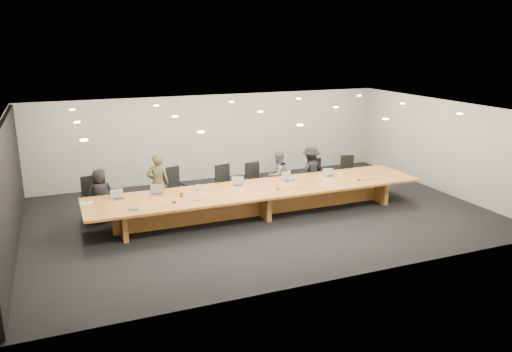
% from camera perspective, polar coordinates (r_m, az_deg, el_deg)
% --- Properties ---
extents(ground, '(12.00, 12.00, 0.00)m').
position_cam_1_polar(ground, '(13.40, 0.49, -4.44)').
color(ground, black).
rests_on(ground, ground).
extents(back_wall, '(12.00, 0.02, 2.80)m').
position_cam_1_polar(back_wall, '(16.67, -4.82, 4.45)').
color(back_wall, beige).
rests_on(back_wall, ground).
extents(left_wall_panel, '(0.08, 7.84, 2.74)m').
position_cam_1_polar(left_wall_panel, '(12.10, -26.44, -1.46)').
color(left_wall_panel, black).
rests_on(left_wall_panel, ground).
extents(conference_table, '(9.00, 1.80, 0.75)m').
position_cam_1_polar(conference_table, '(13.23, 0.49, -2.32)').
color(conference_table, '#925220').
rests_on(conference_table, ground).
extents(chair_far_left, '(0.71, 0.71, 1.16)m').
position_cam_1_polar(chair_far_left, '(13.51, -17.98, -2.45)').
color(chair_far_left, black).
rests_on(chair_far_left, ground).
extents(chair_left, '(0.73, 0.73, 1.20)m').
position_cam_1_polar(chair_left, '(13.75, -9.22, -1.49)').
color(chair_left, black).
rests_on(chair_left, ground).
extents(chair_mid_left, '(0.68, 0.68, 1.12)m').
position_cam_1_polar(chair_mid_left, '(14.20, -3.37, -0.94)').
color(chair_mid_left, black).
rests_on(chair_mid_left, ground).
extents(chair_mid_right, '(0.64, 0.64, 1.10)m').
position_cam_1_polar(chair_mid_right, '(14.50, -0.00, -0.61)').
color(chair_mid_right, black).
rests_on(chair_mid_right, ground).
extents(chair_right, '(0.63, 0.63, 1.03)m').
position_cam_1_polar(chair_right, '(15.41, 6.82, 0.10)').
color(chair_right, black).
rests_on(chair_right, ground).
extents(chair_far_right, '(0.63, 0.63, 1.02)m').
position_cam_1_polar(chair_far_right, '(15.97, 10.54, 0.49)').
color(chair_far_right, black).
rests_on(chair_far_right, ground).
extents(person_a, '(0.72, 0.51, 1.39)m').
position_cam_1_polar(person_a, '(13.35, -17.34, -2.10)').
color(person_a, black).
rests_on(person_a, ground).
extents(person_b, '(0.64, 0.47, 1.63)m').
position_cam_1_polar(person_b, '(13.60, -11.13, -0.84)').
color(person_b, '#3B3820').
rests_on(person_b, ground).
extents(person_c, '(0.83, 0.73, 1.42)m').
position_cam_1_polar(person_c, '(14.58, 2.52, 0.12)').
color(person_c, '#525154').
rests_on(person_c, ground).
extents(person_d, '(1.02, 0.74, 1.43)m').
position_cam_1_polar(person_d, '(15.18, 6.28, 0.67)').
color(person_d, black).
rests_on(person_d, ground).
extents(laptop_a, '(0.35, 0.29, 0.25)m').
position_cam_1_polar(laptop_a, '(12.65, -15.47, -2.06)').
color(laptop_a, tan).
rests_on(laptop_a, conference_table).
extents(laptop_b, '(0.38, 0.32, 0.26)m').
position_cam_1_polar(laptop_b, '(12.79, -11.27, -1.56)').
color(laptop_b, tan).
rests_on(laptop_b, conference_table).
extents(laptop_c, '(0.36, 0.31, 0.24)m').
position_cam_1_polar(laptop_c, '(13.31, -2.10, -0.65)').
color(laptop_c, beige).
rests_on(laptop_c, conference_table).
extents(laptop_d, '(0.43, 0.38, 0.28)m').
position_cam_1_polar(laptop_d, '(13.76, 3.90, -0.04)').
color(laptop_d, beige).
rests_on(laptop_d, conference_table).
extents(laptop_e, '(0.34, 0.28, 0.23)m').
position_cam_1_polar(laptop_e, '(14.36, 8.39, 0.37)').
color(laptop_e, beige).
rests_on(laptop_e, conference_table).
extents(water_bottle, '(0.09, 0.09, 0.22)m').
position_cam_1_polar(water_bottle, '(12.75, -6.71, -1.52)').
color(water_bottle, silver).
rests_on(water_bottle, conference_table).
extents(amber_mug, '(0.11, 0.11, 0.11)m').
position_cam_1_polar(amber_mug, '(12.55, -8.48, -2.12)').
color(amber_mug, brown).
rests_on(amber_mug, conference_table).
extents(paper_cup_near, '(0.07, 0.07, 0.08)m').
position_cam_1_polar(paper_cup_near, '(13.79, 3.93, -0.44)').
color(paper_cup_near, white).
rests_on(paper_cup_near, conference_table).
extents(paper_cup_far, '(0.09, 0.09, 0.08)m').
position_cam_1_polar(paper_cup_far, '(14.60, 9.63, 0.27)').
color(paper_cup_far, white).
rests_on(paper_cup_far, conference_table).
extents(notepad, '(0.33, 0.30, 0.02)m').
position_cam_1_polar(notepad, '(12.63, -18.82, -2.91)').
color(notepad, silver).
rests_on(notepad, conference_table).
extents(lime_gadget, '(0.17, 0.12, 0.02)m').
position_cam_1_polar(lime_gadget, '(12.63, -18.89, -2.81)').
color(lime_gadget, '#60BE32').
rests_on(lime_gadget, notepad).
extents(av_box, '(0.28, 0.25, 0.03)m').
position_cam_1_polar(av_box, '(11.86, -13.75, -3.63)').
color(av_box, '#A3A3A7').
rests_on(av_box, conference_table).
extents(mic_left, '(0.13, 0.13, 0.03)m').
position_cam_1_polar(mic_left, '(12.14, -9.35, -2.97)').
color(mic_left, black).
rests_on(mic_left, conference_table).
extents(mic_center, '(0.14, 0.14, 0.03)m').
position_cam_1_polar(mic_center, '(13.05, 2.48, -1.48)').
color(mic_center, black).
rests_on(mic_center, conference_table).
extents(mic_right, '(0.12, 0.12, 0.03)m').
position_cam_1_polar(mic_right, '(14.17, 11.68, -0.41)').
color(mic_right, black).
rests_on(mic_right, conference_table).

